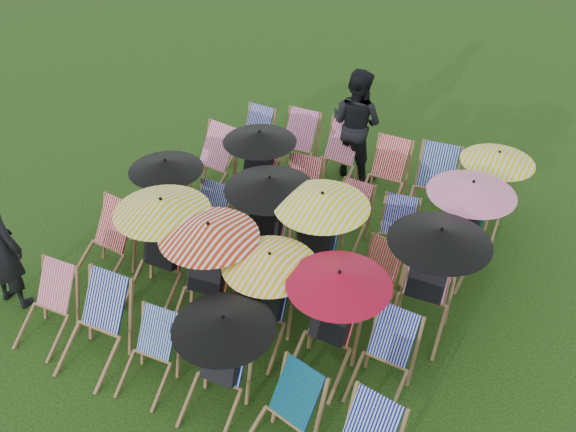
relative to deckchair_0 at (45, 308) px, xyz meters
The scene contains 31 objects.
ground 3.00m from the deckchair_0, 49.79° to the left, with size 100.00×100.00×0.00m, color black.
deckchair_0 is the anchor object (origin of this frame).
deckchair_1 0.77m from the deckchair_0, ahead, with size 0.71×0.95×0.99m.
deckchair_2 1.52m from the deckchair_0, ahead, with size 0.61×0.80×0.81m.
deckchair_3 2.40m from the deckchair_0, ahead, with size 1.06×1.12×1.26m.
deckchair_4 3.22m from the deckchair_0, ahead, with size 0.74×0.92×0.89m.
deckchair_6 1.19m from the deckchair_0, 98.22° to the left, with size 0.70×0.94×0.98m.
deckchair_7 1.51m from the deckchair_0, 60.69° to the left, with size 1.19×1.26×1.41m.
deckchair_8 1.93m from the deckchair_0, 37.92° to the left, with size 1.18×1.28×1.40m.
deckchair_9 2.61m from the deckchair_0, 26.86° to the left, with size 1.09×1.16×1.29m.
deckchair_10 3.38m from the deckchair_0, 20.94° to the left, with size 1.15×1.19×1.36m.
deckchair_11 4.00m from the deckchair_0, 17.54° to the left, with size 0.61×0.83×0.88m.
deckchair_12 2.30m from the deckchair_0, 90.44° to the left, with size 1.04×1.11×1.23m.
deckchair_13 2.42m from the deckchair_0, 74.42° to the left, with size 0.59×0.81×0.86m.
deckchair_14 2.88m from the deckchair_0, 55.64° to the left, with size 1.18×1.26×1.40m.
deckchair_15 3.35m from the deckchair_0, 44.26° to the left, with size 1.20×1.30×1.42m.
deckchair_16 3.99m from the deckchair_0, 35.87° to the left, with size 0.59×0.80×0.85m.
deckchair_17 4.54m from the deckchair_0, 31.24° to the left, with size 1.20×1.28×1.43m.
deckchair_18 3.50m from the deckchair_0, 91.63° to the left, with size 0.77×1.00×1.02m.
deckchair_19 3.59m from the deckchair_0, 77.63° to the left, with size 1.09×1.13×1.29m.
deckchair_20 3.84m from the deckchair_0, 66.94° to the left, with size 0.72×0.91×0.90m.
deckchair_21 4.16m from the deckchair_0, 55.47° to the left, with size 0.54×0.76×0.81m.
deckchair_22 4.59m from the deckchair_0, 47.64° to the left, with size 0.66×0.83×0.82m.
deckchair_23 5.29m from the deckchair_0, 42.87° to the left, with size 1.14×1.21×1.36m.
deckchair_24 4.65m from the deckchair_0, 90.09° to the left, with size 0.59×0.81×0.87m.
deckchair_25 4.75m from the deckchair_0, 80.34° to the left, with size 0.68×0.92×0.97m.
deckchair_26 4.92m from the deckchair_0, 71.57° to the left, with size 0.68×0.93×0.98m.
deckchair_27 5.20m from the deckchair_0, 62.16° to the left, with size 0.65×0.89×0.94m.
deckchair_28 5.62m from the deckchair_0, 55.39° to the left, with size 0.78×1.00×1.01m.
deckchair_29 6.16m from the deckchair_0, 49.97° to the left, with size 1.04×1.10×1.24m.
person_rear 5.43m from the deckchair_0, 71.88° to the left, with size 0.90×0.70×1.85m, color black.
Camera 1 is at (3.27, -5.63, 5.81)m, focal length 40.00 mm.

